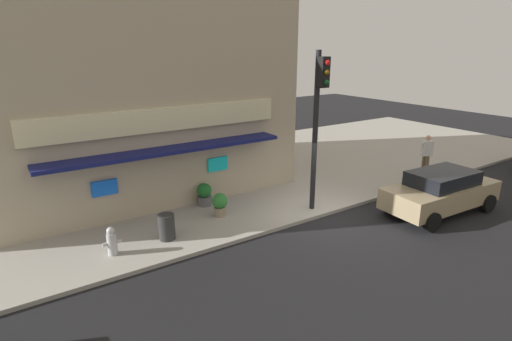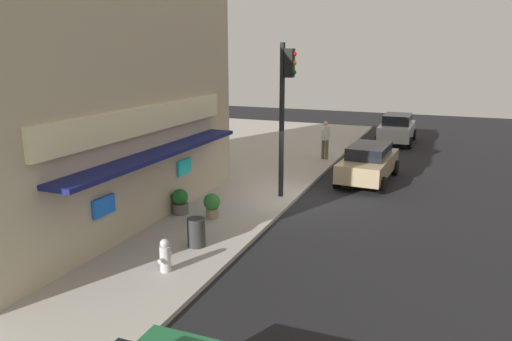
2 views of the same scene
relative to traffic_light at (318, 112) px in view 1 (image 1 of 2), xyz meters
The scene contains 10 objects.
ground_plane 3.58m from the traffic_light, 87.38° to the right, with size 52.93×52.93×0.00m, color black.
sidewalk 6.28m from the traffic_light, 89.75° to the left, with size 35.29×11.43×0.12m, color #A39E93.
corner_building 7.73m from the traffic_light, 123.55° to the left, with size 11.14×8.26×8.07m.
traffic_light is the anchor object (origin of this frame).
fire_hydrant 7.39m from the traffic_light, behind, with size 0.50×0.26×0.82m.
trash_can 6.00m from the traffic_light, behind, with size 0.48×0.48×0.78m, color #2D2D2D.
pedestrian 6.92m from the traffic_light, ahead, with size 0.60×0.40×1.83m.
potted_plant_by_doorway 4.44m from the traffic_light, 156.13° to the left, with size 0.53×0.53×0.79m.
potted_plant_by_window 4.93m from the traffic_light, 140.59° to the left, with size 0.52×0.52×0.81m.
parked_car_tan 5.18m from the traffic_light, 33.48° to the right, with size 4.42×2.13×1.51m.
Camera 1 is at (-8.85, -9.13, 5.60)m, focal length 27.90 mm.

